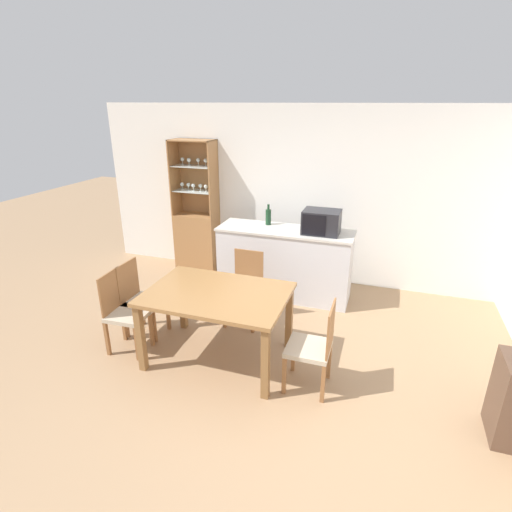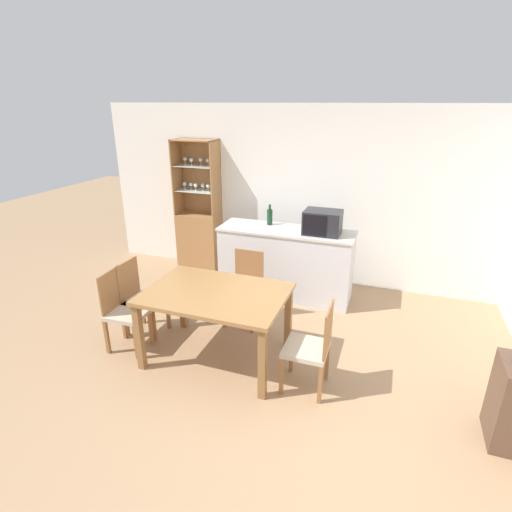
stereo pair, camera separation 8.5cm
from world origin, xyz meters
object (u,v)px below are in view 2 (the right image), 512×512
(dining_table, at_px, (216,301))
(wine_bottle, at_px, (270,217))
(dining_chair_side_left_far, at_px, (141,299))
(microwave, at_px, (322,222))
(dining_chair_side_left_near, at_px, (125,311))
(dining_chair_side_right_near, at_px, (311,348))
(dining_chair_head_far, at_px, (245,288))
(display_cabinet, at_px, (200,231))

(dining_table, relative_size, wine_bottle, 4.97)
(dining_chair_side_left_far, height_order, microwave, microwave)
(dining_chair_side_left_near, height_order, dining_chair_side_left_far, same)
(dining_table, relative_size, dining_chair_side_left_far, 1.60)
(wine_bottle, bearing_deg, dining_chair_side_right_near, -62.00)
(dining_chair_head_far, bearing_deg, dining_chair_side_left_far, 33.43)
(dining_chair_side_right_near, bearing_deg, wine_bottle, 27.84)
(microwave, bearing_deg, display_cabinet, 165.66)
(dining_table, distance_m, dining_chair_side_right_near, 1.06)
(wine_bottle, bearing_deg, display_cabinet, 164.09)
(display_cabinet, relative_size, wine_bottle, 7.13)
(display_cabinet, relative_size, dining_chair_side_left_far, 2.29)
(dining_chair_side_left_near, height_order, wine_bottle, wine_bottle)
(dining_chair_side_right_near, bearing_deg, microwave, 8.72)
(display_cabinet, bearing_deg, wine_bottle, -15.91)
(dining_chair_side_left_far, bearing_deg, dining_chair_head_far, 122.92)
(dining_table, bearing_deg, dining_chair_side_right_near, -8.19)
(dining_chair_side_left_far, relative_size, wine_bottle, 3.11)
(wine_bottle, bearing_deg, microwave, -11.60)
(dining_table, distance_m, wine_bottle, 1.86)
(dining_table, height_order, dining_chair_head_far, dining_chair_head_far)
(dining_chair_head_far, distance_m, wine_bottle, 1.19)
(display_cabinet, height_order, wine_bottle, display_cabinet)
(dining_chair_side_right_near, bearing_deg, display_cabinet, 44.95)
(dining_chair_side_right_near, xyz_separation_m, dining_chair_head_far, (-1.03, 0.96, 0.00))
(dining_chair_side_left_near, relative_size, wine_bottle, 3.11)
(dining_chair_side_left_far, height_order, dining_chair_head_far, same)
(microwave, distance_m, wine_bottle, 0.78)
(display_cabinet, xyz_separation_m, wine_bottle, (1.30, -0.37, 0.47))
(dining_chair_side_left_near, relative_size, dining_chair_head_far, 1.00)
(dining_table, bearing_deg, dining_chair_side_left_far, 171.79)
(dining_chair_side_right_near, distance_m, wine_bottle, 2.32)
(dining_chair_side_left_far, bearing_deg, wine_bottle, 148.94)
(dining_chair_head_far, bearing_deg, wine_bottle, -88.34)
(dining_chair_side_left_far, bearing_deg, microwave, 130.60)
(dining_table, distance_m, dining_chair_side_left_far, 1.06)
(dining_chair_side_right_near, xyz_separation_m, wine_bottle, (-1.05, 1.97, 0.64))
(dining_chair_side_left_near, distance_m, dining_chair_head_far, 1.41)
(dining_table, relative_size, microwave, 3.02)
(dining_chair_side_left_near, bearing_deg, dining_chair_head_far, 130.04)
(dining_table, distance_m, microwave, 1.87)
(dining_chair_side_left_far, bearing_deg, display_cabinet, -171.79)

